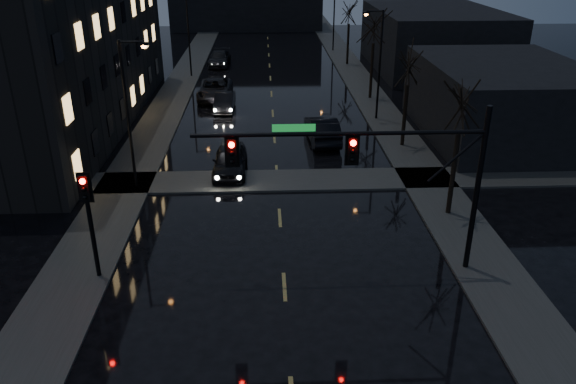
{
  "coord_description": "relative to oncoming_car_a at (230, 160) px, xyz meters",
  "views": [
    {
      "loc": [
        -0.68,
        -10.65,
        12.63
      ],
      "look_at": [
        0.23,
        10.03,
        3.2
      ],
      "focal_mm": 35.0,
      "sensor_mm": 36.0,
      "label": 1
    }
  ],
  "objects": [
    {
      "name": "sidewalk_left",
      "position": [
        -5.79,
        15.15,
        -0.74
      ],
      "size": [
        3.0,
        140.0,
        0.12
      ],
      "primitive_type": "cube",
      "color": "#2D2D2B",
      "rests_on": "ground"
    },
    {
      "name": "sidewalk_right",
      "position": [
        11.21,
        15.15,
        -0.74
      ],
      "size": [
        3.0,
        140.0,
        0.12
      ],
      "primitive_type": "cube",
      "color": "#2D2D2B",
      "rests_on": "ground"
    },
    {
      "name": "oncoming_car_a",
      "position": [
        0.0,
        0.0,
        0.0
      ],
      "size": [
        1.97,
        4.75,
        1.61
      ],
      "primitive_type": "imported",
      "rotation": [
        0.0,
        0.0,
        -0.02
      ],
      "color": "black",
      "rests_on": "ground"
    },
    {
      "name": "tree_near",
      "position": [
        11.11,
        -5.85,
        5.41
      ],
      "size": [
        3.52,
        3.52,
        8.08
      ],
      "color": "black",
      "rests_on": "ground"
    },
    {
      "name": "lead_car",
      "position": [
        5.92,
        5.36,
        0.05
      ],
      "size": [
        2.16,
        5.31,
        1.72
      ],
      "primitive_type": "imported",
      "rotation": [
        0.0,
        0.0,
        3.21
      ],
      "color": "black",
      "rests_on": "ground"
    },
    {
      "name": "oncoming_car_b",
      "position": [
        -1.1,
        13.17,
        -0.11
      ],
      "size": [
        1.59,
        4.25,
        1.39
      ],
      "primitive_type": "imported",
      "rotation": [
        0.0,
        0.0,
        -0.03
      ],
      "color": "black",
      "rests_on": "ground"
    },
    {
      "name": "streetlight_l_near",
      "position": [
        -4.87,
        -1.85,
        3.97
      ],
      "size": [
        1.53,
        0.28,
        8.0
      ],
      "color": "black",
      "rests_on": "ground"
    },
    {
      "name": "apartment_block",
      "position": [
        -13.79,
        10.15,
        5.2
      ],
      "size": [
        12.0,
        30.0,
        12.0
      ],
      "primitive_type": "cube",
      "color": "black",
      "rests_on": "ground"
    },
    {
      "name": "streetlight_r_far",
      "position": [
        10.29,
        38.15,
        3.97
      ],
      "size": [
        1.53,
        0.28,
        8.0
      ],
      "color": "black",
      "rests_on": "ground"
    },
    {
      "name": "sidewalk_cross",
      "position": [
        2.71,
        -1.35,
        -0.74
      ],
      "size": [
        40.0,
        3.0,
        0.12
      ],
      "primitive_type": "cube",
      "color": "#2D2D2B",
      "rests_on": "ground"
    },
    {
      "name": "tree_mid_b",
      "position": [
        11.11,
        16.15,
        5.8
      ],
      "size": [
        3.74,
        3.74,
        8.59
      ],
      "color": "black",
      "rests_on": "ground"
    },
    {
      "name": "commercial_right_near",
      "position": [
        18.21,
        6.15,
        1.7
      ],
      "size": [
        10.0,
        14.0,
        5.0
      ],
      "primitive_type": "cube",
      "color": "black",
      "rests_on": "ground"
    },
    {
      "name": "oncoming_car_d",
      "position": [
        -2.67,
        30.4,
        -0.04
      ],
      "size": [
        2.4,
        5.35,
        1.52
      ],
      "primitive_type": "imported",
      "rotation": [
        0.0,
        0.0,
        -0.05
      ],
      "color": "black",
      "rests_on": "ground"
    },
    {
      "name": "tree_mid_a",
      "position": [
        11.11,
        4.15,
        5.02
      ],
      "size": [
        3.3,
        3.3,
        7.58
      ],
      "color": "black",
      "rests_on": "ground"
    },
    {
      "name": "tree_far",
      "position": [
        11.11,
        30.15,
        5.26
      ],
      "size": [
        3.43,
        3.43,
        7.88
      ],
      "color": "black",
      "rests_on": "ground"
    },
    {
      "name": "signal_pole_left",
      "position": [
        -4.79,
        -10.86,
        2.21
      ],
      "size": [
        0.35,
        0.41,
        4.53
      ],
      "color": "black",
      "rests_on": "ground"
    },
    {
      "name": "oncoming_car_c",
      "position": [
        -2.1,
        16.72,
        0.02
      ],
      "size": [
        2.8,
        5.97,
        1.65
      ],
      "primitive_type": "imported",
      "rotation": [
        0.0,
        0.0,
        -0.01
      ],
      "color": "black",
      "rests_on": "ground"
    },
    {
      "name": "streetlight_l_far",
      "position": [
        -4.87,
        25.15,
        3.97
      ],
      "size": [
        1.53,
        0.28,
        8.0
      ],
      "color": "black",
      "rests_on": "ground"
    },
    {
      "name": "commercial_right_far",
      "position": [
        19.71,
        28.15,
        2.2
      ],
      "size": [
        12.0,
        18.0,
        6.0
      ],
      "primitive_type": "cube",
      "color": "black",
      "rests_on": "ground"
    },
    {
      "name": "streetlight_r_mid",
      "position": [
        10.29,
        10.15,
        3.97
      ],
      "size": [
        1.53,
        0.28,
        8.0
      ],
      "color": "black",
      "rests_on": "ground"
    },
    {
      "name": "far_block",
      "position": [
        -0.29,
        58.15,
        3.2
      ],
      "size": [
        22.0,
        10.0,
        8.0
      ],
      "primitive_type": "cube",
      "color": "black",
      "rests_on": "ground"
    },
    {
      "name": "signal_mast",
      "position": [
        6.56,
        -10.86,
        4.06
      ],
      "size": [
        11.11,
        0.41,
        7.0
      ],
      "color": "black",
      "rests_on": "ground"
    }
  ]
}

